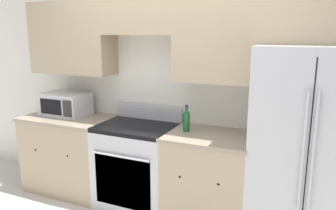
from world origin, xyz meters
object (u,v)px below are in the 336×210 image
at_px(oven_range, 137,165).
at_px(refrigerator, 308,147).
at_px(bottle, 187,121).
at_px(microwave, 65,104).

bearing_deg(oven_range, refrigerator, 2.63).
distance_m(refrigerator, bottle, 1.12).
height_order(refrigerator, bottle, refrigerator).
xyz_separation_m(refrigerator, microwave, (-2.64, -0.02, 0.15)).
bearing_deg(microwave, refrigerator, 0.48).
xyz_separation_m(oven_range, bottle, (0.55, 0.02, 0.54)).
height_order(refrigerator, microwave, refrigerator).
relative_size(oven_range, microwave, 1.98).
relative_size(oven_range, bottle, 4.04).
bearing_deg(refrigerator, microwave, -179.52).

